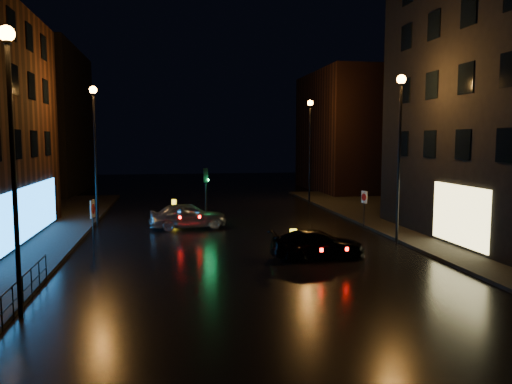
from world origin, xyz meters
The scene contains 16 objects.
ground centered at (0.00, 0.00, 0.00)m, with size 120.00×120.00×0.00m, color black.
pavement_right centered at (14.00, 8.00, 0.07)m, with size 12.00×44.00×0.15m, color black.
building_far_left centered at (-16.00, 35.00, 7.00)m, with size 8.00×16.00×14.00m, color black.
building_far_right centered at (15.00, 32.00, 6.00)m, with size 8.00×14.00×12.00m, color black.
street_lamp_lnear centered at (-7.80, -2.00, 5.56)m, with size 0.44×0.44×8.37m.
street_lamp_lfar centered at (-7.80, 14.00, 5.56)m, with size 0.44×0.44×8.37m.
street_lamp_rnear centered at (7.80, 6.00, 5.56)m, with size 0.44×0.44×8.37m.
street_lamp_rfar centered at (7.80, 22.00, 5.56)m, with size 0.44×0.44×8.37m.
traffic_signal centered at (-1.20, 14.00, 0.50)m, with size 1.40×2.40×3.45m.
guard_railing centered at (-8.00, -1.00, 0.74)m, with size 0.05×6.04×1.00m.
silver_hatchback centered at (-2.40, 12.19, 0.76)m, with size 1.81×4.49×1.53m, color #ACB0B4.
dark_sedan centered at (2.98, 3.74, 0.62)m, with size 1.73×4.25×1.23m, color black.
bollard_near centered at (2.21, 5.09, 0.24)m, with size 0.96×1.32×1.08m.
bollard_far centered at (-3.16, 18.06, 0.23)m, with size 1.15×1.39×1.04m.
road_sign_left centered at (-6.93, 6.45, 1.85)m, with size 0.15×0.60×2.47m.
road_sign_right centered at (7.90, 10.58, 1.65)m, with size 0.18×0.53×2.20m.
Camera 1 is at (-3.41, -17.15, 5.22)m, focal length 35.00 mm.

